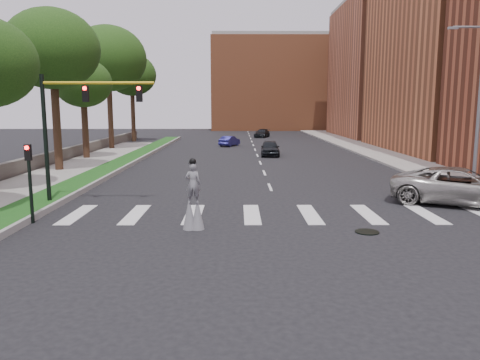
% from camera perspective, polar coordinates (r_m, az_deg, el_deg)
% --- Properties ---
extents(ground_plane, '(160.00, 160.00, 0.00)m').
position_cam_1_polar(ground_plane, '(19.83, 5.26, -4.85)').
color(ground_plane, black).
rests_on(ground_plane, ground).
extents(grass_median, '(2.00, 60.00, 0.25)m').
position_cam_1_polar(grass_median, '(40.58, -13.96, 2.21)').
color(grass_median, '#154614').
rests_on(grass_median, ground).
extents(median_curb, '(0.20, 60.00, 0.28)m').
position_cam_1_polar(median_curb, '(40.35, -12.51, 2.25)').
color(median_curb, gray).
rests_on(median_curb, ground).
extents(sidewalk_left, '(4.00, 60.00, 0.18)m').
position_cam_1_polar(sidewalk_left, '(32.10, -23.37, -0.06)').
color(sidewalk_left, gray).
rests_on(sidewalk_left, ground).
extents(sidewalk_right, '(5.00, 90.00, 0.18)m').
position_cam_1_polar(sidewalk_right, '(46.68, 17.72, 2.86)').
color(sidewalk_right, gray).
rests_on(sidewalk_right, ground).
extents(stone_wall, '(0.50, 56.00, 1.10)m').
position_cam_1_polar(stone_wall, '(44.04, -20.35, 2.99)').
color(stone_wall, '#514C45').
rests_on(stone_wall, ground).
extents(manhole, '(0.90, 0.90, 0.04)m').
position_cam_1_polar(manhole, '(18.46, 15.23, -6.12)').
color(manhole, black).
rests_on(manhole, ground).
extents(building_mid, '(16.00, 22.00, 24.00)m').
position_cam_1_polar(building_mid, '(55.15, 26.47, 15.66)').
color(building_mid, '#B15E37').
rests_on(building_mid, ground).
extents(building_far, '(16.00, 22.00, 20.00)m').
position_cam_1_polar(building_far, '(77.15, 18.22, 12.47)').
color(building_far, '#B76243').
rests_on(building_far, ground).
extents(building_backdrop, '(26.00, 14.00, 18.00)m').
position_cam_1_polar(building_backdrop, '(97.58, 4.46, 11.48)').
color(building_backdrop, '#B15E37').
rests_on(building_backdrop, ground).
extents(streetlight, '(2.05, 0.20, 9.00)m').
position_cam_1_polar(streetlight, '(28.24, 27.00, 8.36)').
color(streetlight, slate).
rests_on(streetlight, ground).
extents(traffic_signal, '(5.30, 0.23, 6.20)m').
position_cam_1_polar(traffic_signal, '(23.53, -19.99, 7.04)').
color(traffic_signal, black).
rests_on(traffic_signal, ground).
extents(secondary_signal, '(0.25, 0.21, 3.23)m').
position_cam_1_polar(secondary_signal, '(20.65, -24.26, 0.44)').
color(secondary_signal, black).
rests_on(secondary_signal, ground).
extents(stilt_performer, '(0.84, 0.52, 2.78)m').
position_cam_1_polar(stilt_performer, '(18.13, -5.72, -2.77)').
color(stilt_performer, '#301D13').
rests_on(stilt_performer, ground).
extents(suv_crossing, '(7.11, 5.61, 1.80)m').
position_cam_1_polar(suv_crossing, '(24.95, 25.38, -0.72)').
color(suv_crossing, '#A6A39D').
rests_on(suv_crossing, ground).
extents(car_near, '(1.91, 4.38, 1.47)m').
position_cam_1_polar(car_near, '(45.14, 3.69, 3.90)').
color(car_near, black).
rests_on(car_near, ground).
extents(car_mid, '(2.59, 3.86, 1.20)m').
position_cam_1_polar(car_mid, '(56.07, -1.29, 4.77)').
color(car_mid, navy).
rests_on(car_mid, ground).
extents(car_far, '(2.94, 4.56, 1.23)m').
position_cam_1_polar(car_far, '(71.87, 2.70, 5.70)').
color(car_far, black).
rests_on(car_far, ground).
extents(tree_2, '(6.59, 6.59, 11.49)m').
position_cam_1_polar(tree_2, '(36.38, -21.93, 14.53)').
color(tree_2, '#301D13').
rests_on(tree_2, ground).
extents(tree_3, '(5.00, 5.00, 8.86)m').
position_cam_1_polar(tree_3, '(43.90, -18.61, 11.07)').
color(tree_3, '#301D13').
rests_on(tree_3, ground).
extents(tree_4, '(8.16, 8.16, 13.23)m').
position_cam_1_polar(tree_4, '(53.34, -15.80, 14.04)').
color(tree_4, '#301D13').
rests_on(tree_4, ground).
extents(tree_5, '(6.50, 6.50, 11.60)m').
position_cam_1_polar(tree_5, '(65.31, -13.07, 12.33)').
color(tree_5, '#301D13').
rests_on(tree_5, ground).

